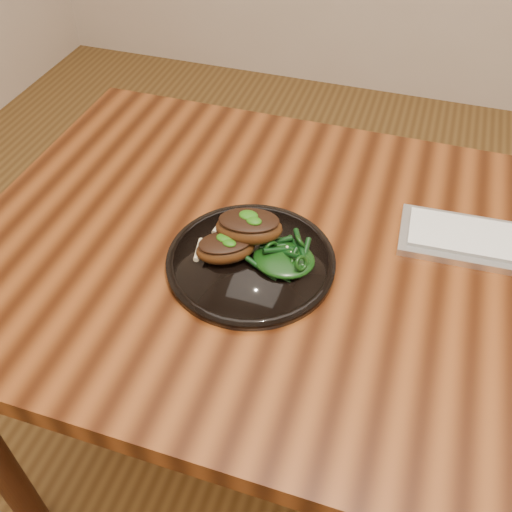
{
  "coord_description": "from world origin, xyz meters",
  "views": [
    {
      "loc": [
        -0.09,
        -0.68,
        1.41
      ],
      "look_at": [
        -0.29,
        -0.06,
        0.78
      ],
      "focal_mm": 40.0,
      "sensor_mm": 36.0,
      "label": 1
    }
  ],
  "objects": [
    {
      "name": "desk",
      "position": [
        0.0,
        0.0,
        0.67
      ],
      "size": [
        1.6,
        0.8,
        0.75
      ],
      "color": "black",
      "rests_on": "ground"
    },
    {
      "name": "plate",
      "position": [
        -0.3,
        -0.06,
        0.76
      ],
      "size": [
        0.27,
        0.27,
        0.02
      ],
      "color": "black",
      "rests_on": "desk"
    },
    {
      "name": "lamb_chop_front",
      "position": [
        -0.34,
        -0.07,
        0.79
      ],
      "size": [
        0.11,
        0.1,
        0.04
      ],
      "color": "#44230D",
      "rests_on": "plate"
    },
    {
      "name": "lamb_chop_back",
      "position": [
        -0.31,
        -0.03,
        0.81
      ],
      "size": [
        0.12,
        0.09,
        0.05
      ],
      "color": "#44230D",
      "rests_on": "plate"
    },
    {
      "name": "herb_smear",
      "position": [
        -0.33,
        0.0,
        0.77
      ],
      "size": [
        0.07,
        0.05,
        0.0
      ],
      "primitive_type": "ellipsoid",
      "color": "#124707",
      "rests_on": "plate"
    },
    {
      "name": "greens_heap",
      "position": [
        -0.24,
        -0.05,
        0.78
      ],
      "size": [
        0.1,
        0.09,
        0.04
      ],
      "color": "black",
      "rests_on": "plate"
    }
  ]
}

